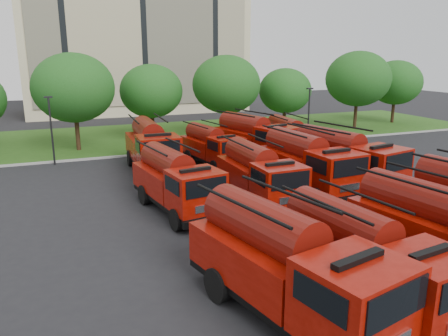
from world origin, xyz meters
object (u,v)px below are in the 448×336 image
object	(u,v)px
fire_truck_4	(176,181)
fire_truck_6	(307,163)
fire_truck_7	(344,160)
fire_truck_5	(259,174)
firefighter_4	(277,223)
fire_truck_10	(254,138)
fire_truck_0	(287,266)
fire_truck_11	(291,139)
fire_truck_9	(211,146)
fire_truck_8	(151,146)
fire_truck_1	(363,257)
fire_truck_2	(442,230)

from	to	relation	value
fire_truck_4	fire_truck_6	distance (m)	8.15
fire_truck_7	fire_truck_6	bearing A→B (deg)	164.60
fire_truck_5	firefighter_4	size ratio (longest dim) A/B	4.24
fire_truck_7	fire_truck_10	bearing A→B (deg)	90.74
fire_truck_0	firefighter_4	size ratio (longest dim) A/B	4.91
fire_truck_4	fire_truck_5	size ratio (longest dim) A/B	1.04
firefighter_4	fire_truck_11	bearing A→B (deg)	-82.11
fire_truck_7	fire_truck_9	distance (m)	10.06
fire_truck_4	fire_truck_6	world-z (taller)	fire_truck_6
fire_truck_4	fire_truck_8	distance (m)	8.52
fire_truck_4	fire_truck_9	bearing A→B (deg)	50.63
fire_truck_6	fire_truck_8	distance (m)	11.16
fire_truck_11	fire_truck_4	bearing A→B (deg)	-141.02
fire_truck_1	fire_truck_6	size ratio (longest dim) A/B	0.93
fire_truck_0	fire_truck_1	xyz separation A→B (m)	(2.77, -0.12, -0.16)
fire_truck_9	fire_truck_10	xyz separation A→B (m)	(3.64, 0.35, 0.30)
fire_truck_10	fire_truck_7	bearing A→B (deg)	-92.54
fire_truck_6	fire_truck_7	distance (m)	2.53
fire_truck_1	fire_truck_7	size ratio (longest dim) A/B	0.89
fire_truck_10	fire_truck_11	world-z (taller)	fire_truck_10
fire_truck_10	firefighter_4	distance (m)	13.32
fire_truck_1	fire_truck_2	bearing A→B (deg)	1.09
fire_truck_6	fire_truck_10	bearing A→B (deg)	82.08
fire_truck_4	fire_truck_2	bearing A→B (deg)	-62.54
fire_truck_9	fire_truck_10	size ratio (longest dim) A/B	0.82
fire_truck_0	fire_truck_8	distance (m)	19.19
fire_truck_7	firefighter_4	size ratio (longest dim) A/B	4.93
fire_truck_1	fire_truck_5	bearing A→B (deg)	75.43
fire_truck_2	fire_truck_4	bearing A→B (deg)	116.57
fire_truck_2	fire_truck_8	size ratio (longest dim) A/B	0.99
fire_truck_2	fire_truck_5	bearing A→B (deg)	96.41
fire_truck_4	fire_truck_11	bearing A→B (deg)	26.61
fire_truck_0	fire_truck_4	world-z (taller)	fire_truck_0
fire_truck_1	fire_truck_4	bearing A→B (deg)	99.63
fire_truck_5	fire_truck_11	xyz separation A→B (m)	(6.98, 8.60, -0.01)
fire_truck_1	fire_truck_11	xyz separation A→B (m)	(8.25, 19.04, -0.02)
fire_truck_10	fire_truck_5	bearing A→B (deg)	-129.20
fire_truck_1	fire_truck_11	bearing A→B (deg)	58.93
fire_truck_8	firefighter_4	size ratio (longest dim) A/B	4.69
fire_truck_0	fire_truck_10	world-z (taller)	fire_truck_0
fire_truck_5	fire_truck_8	world-z (taller)	fire_truck_8
fire_truck_2	fire_truck_8	distance (m)	19.91
fire_truck_0	fire_truck_1	bearing A→B (deg)	-15.28
fire_truck_5	fire_truck_1	bearing A→B (deg)	-97.51
fire_truck_0	fire_truck_11	xyz separation A→B (m)	(11.02, 18.92, -0.18)
firefighter_4	fire_truck_7	bearing A→B (deg)	-110.06
fire_truck_6	fire_truck_0	bearing A→B (deg)	-128.84
fire_truck_10	firefighter_4	bearing A→B (deg)	-125.65
fire_truck_2	fire_truck_9	world-z (taller)	fire_truck_2
fire_truck_6	firefighter_4	xyz separation A→B (m)	(-4.01, -3.86, -1.76)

